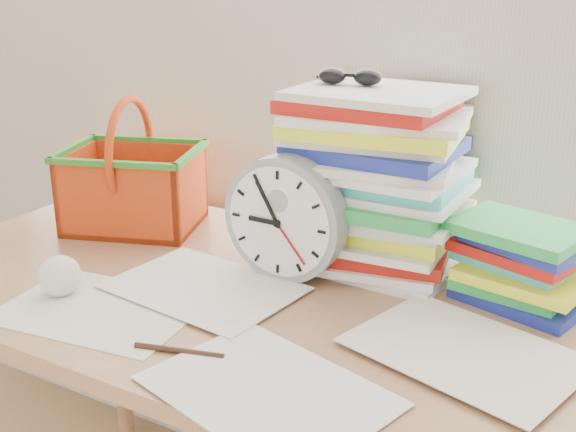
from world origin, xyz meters
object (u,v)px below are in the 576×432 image
Objects in this scene: desk at (258,331)px; clock at (285,219)px; basket at (132,165)px; book_stack at (523,262)px; paper_stack at (374,179)px.

clock is (0.01, 0.08, 0.19)m from desk.
basket is at bearing 170.48° from clock.
desk is 4.94× the size of basket.
clock is 0.42m from book_stack.
paper_stack is at bearing 177.19° from book_stack.
book_stack is at bearing 27.70° from desk.
desk is at bearing -40.24° from basket.
desk is 0.36m from paper_stack.
desk is 0.21m from clock.
book_stack is at bearing 17.95° from clock.
paper_stack is (0.12, 0.23, 0.25)m from desk.
book_stack is (0.40, 0.13, -0.05)m from clock.
clock is at bearing -127.16° from paper_stack.
clock reaches higher than desk.
clock reaches higher than book_stack.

